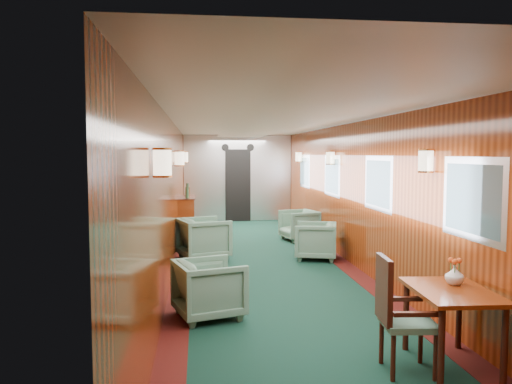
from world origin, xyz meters
The scene contains 12 objects.
room centered at (0.00, 0.00, 1.63)m, with size 12.00×12.10×2.40m.
bulkhead centered at (0.00, 5.91, 1.18)m, with size 2.98×0.17×2.39m.
windows_right centered at (1.49, 0.25, 1.45)m, with size 0.02×8.60×0.80m.
wall_sconces centered at (0.00, 0.57, 1.79)m, with size 2.97×7.97×0.25m.
dining_table centered at (1.11, -3.88, 0.58)m, with size 0.70×0.96×0.69m.
side_chair centered at (0.59, -3.93, 0.54)m, with size 0.49×0.51×1.01m.
credenza centered at (-1.34, 2.55, 0.50)m, with size 0.34×1.09×1.26m.
flower_vase centered at (1.21, -3.73, 0.78)m, with size 0.17×0.17×0.17m, color silver.
armchair_left_near centered at (-0.98, -2.29, 0.33)m, with size 0.71×0.73×0.66m, color #225042.
armchair_left_far centered at (-1.00, 0.88, 0.37)m, with size 0.80×0.82×0.75m, color #225042.
armchair_right_near centered at (0.98, 0.68, 0.33)m, with size 0.70×0.72×0.66m, color #225042.
armchair_right_far centered at (1.08, 2.62, 0.33)m, with size 0.71×0.73×0.66m, color #225042.
Camera 1 is at (-1.09, -7.94, 1.88)m, focal length 35.00 mm.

